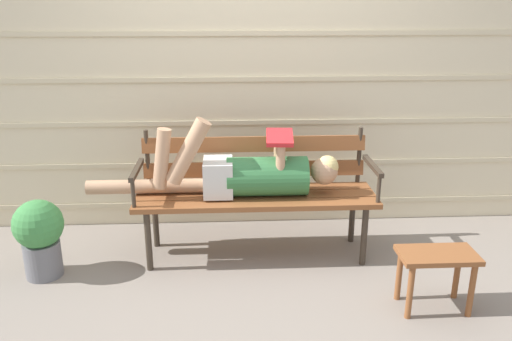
{
  "coord_description": "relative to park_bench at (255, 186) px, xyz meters",
  "views": [
    {
      "loc": [
        -0.18,
        -3.25,
        1.79
      ],
      "look_at": [
        0.0,
        0.1,
        0.65
      ],
      "focal_mm": 36.05,
      "sensor_mm": 36.0,
      "label": 1
    }
  ],
  "objects": [
    {
      "name": "ground_plane",
      "position": [
        0.0,
        -0.17,
        -0.51
      ],
      "size": [
        12.0,
        12.0,
        0.0
      ],
      "primitive_type": "plane",
      "color": "gray"
    },
    {
      "name": "house_siding",
      "position": [
        0.0,
        0.55,
        0.68
      ],
      "size": [
        5.33,
        0.08,
        2.38
      ],
      "color": "beige",
      "rests_on": "ground"
    },
    {
      "name": "park_bench",
      "position": [
        0.0,
        0.0,
        0.0
      ],
      "size": [
        1.68,
        0.48,
        0.89
      ],
      "color": "brown",
      "rests_on": "ground"
    },
    {
      "name": "footstool",
      "position": [
        1.03,
        -0.79,
        -0.22
      ],
      "size": [
        0.45,
        0.25,
        0.37
      ],
      "color": "brown",
      "rests_on": "ground"
    },
    {
      "name": "potted_plant",
      "position": [
        -1.44,
        -0.28,
        -0.21
      ],
      "size": [
        0.33,
        0.33,
        0.54
      ],
      "color": "slate",
      "rests_on": "ground"
    },
    {
      "name": "reclining_person",
      "position": [
        -0.06,
        -0.07,
        0.12
      ],
      "size": [
        1.76,
        0.27,
        0.58
      ],
      "color": "#33703D"
    }
  ]
}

